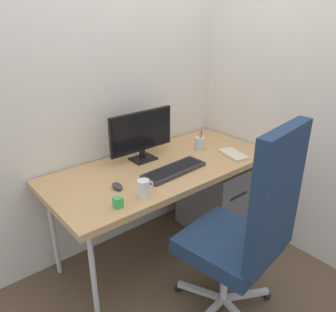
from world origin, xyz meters
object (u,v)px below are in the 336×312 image
office_chair (248,228)px  monitor (142,133)px  mouse (117,186)px  coffee_mug (144,188)px  pen_holder (199,143)px  notebook (234,154)px  desk_clamp_accessory (118,202)px  filing_cabinet (213,196)px  keyboard (174,170)px

office_chair → monitor: 1.00m
mouse → coffee_mug: 0.19m
pen_holder → notebook: 0.28m
monitor → desk_clamp_accessory: 0.68m
pen_holder → coffee_mug: pen_holder is taller
notebook → desk_clamp_accessory: desk_clamp_accessory is taller
coffee_mug → mouse: bearing=112.5°
notebook → coffee_mug: (-0.87, -0.05, 0.04)m
filing_cabinet → coffee_mug: bearing=-164.6°
desk_clamp_accessory → office_chair: bearing=-46.8°
office_chair → filing_cabinet: size_ratio=2.10×
mouse → pen_holder: bearing=16.7°
filing_cabinet → desk_clamp_accessory: (-1.05, -0.24, 0.46)m
keyboard → pen_holder: 0.45m
mouse → monitor: bearing=42.4°
monitor → pen_holder: size_ratio=2.83×
filing_cabinet → keyboard: keyboard is taller
office_chair → mouse: office_chair is taller
office_chair → notebook: size_ratio=5.40×
office_chair → desk_clamp_accessory: bearing=133.2°
monitor → desk_clamp_accessory: size_ratio=8.62×
monitor → keyboard: 0.36m
desk_clamp_accessory → pen_holder: bearing=18.5°
keyboard → notebook: bearing=-8.1°
monitor → pen_holder: 0.49m
coffee_mug → desk_clamp_accessory: 0.18m
monitor → keyboard: bearing=-82.9°
mouse → notebook: 0.95m
filing_cabinet → monitor: monitor is taller
office_chair → keyboard: 0.66m
office_chair → desk_clamp_accessory: (-0.49, 0.52, 0.11)m
pen_holder → desk_clamp_accessory: bearing=-161.5°
filing_cabinet → pen_holder: bearing=148.3°
filing_cabinet → coffee_mug: coffee_mug is taller
notebook → coffee_mug: coffee_mug is taller
office_chair → filing_cabinet: (0.56, 0.76, -0.35)m
notebook → desk_clamp_accessory: bearing=-163.4°
desk_clamp_accessory → keyboard: bearing=14.4°
mouse → filing_cabinet: bearing=11.4°
pen_holder → desk_clamp_accessory: (-0.94, -0.31, -0.02)m
coffee_mug → desk_clamp_accessory: bearing=-178.4°
filing_cabinet → mouse: size_ratio=6.26×
desk_clamp_accessory → coffee_mug: bearing=1.6°
keyboard → pen_holder: pen_holder is taller
filing_cabinet → monitor: (-0.56, 0.20, 0.63)m
mouse → keyboard: bearing=1.1°
notebook → keyboard: bearing=-174.8°
pen_holder → coffee_mug: (-0.76, -0.31, 0.00)m
filing_cabinet → notebook: bearing=-90.8°
notebook → desk_clamp_accessory: (-1.05, -0.06, 0.02)m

